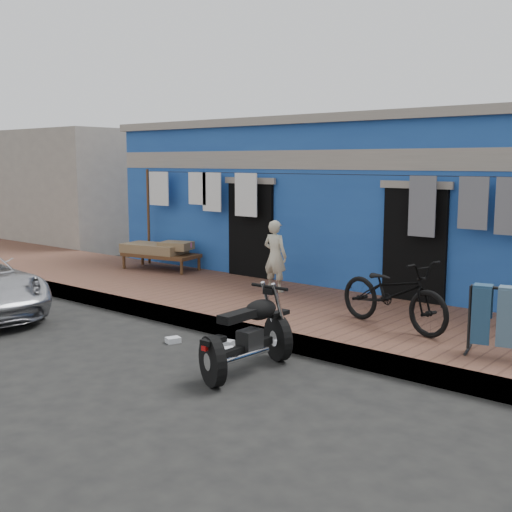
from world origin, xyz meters
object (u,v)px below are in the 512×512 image
at_px(charpoy, 161,256).
at_px(motorcycle, 247,332).
at_px(seated_person, 275,256).
at_px(bicycle, 394,285).

bearing_deg(charpoy, motorcycle, -32.38).
bearing_deg(motorcycle, charpoy, 146.47).
distance_m(seated_person, charpoy, 3.32).
distance_m(bicycle, charpoy, 6.20).
bearing_deg(seated_person, bicycle, 159.68).
relative_size(seated_person, charpoy, 0.69).
relative_size(bicycle, charpoy, 1.00).
relative_size(motorcycle, charpoy, 0.85).
relative_size(bicycle, motorcycle, 1.18).
xyz_separation_m(bicycle, charpoy, (-6.07, 1.19, -0.30)).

